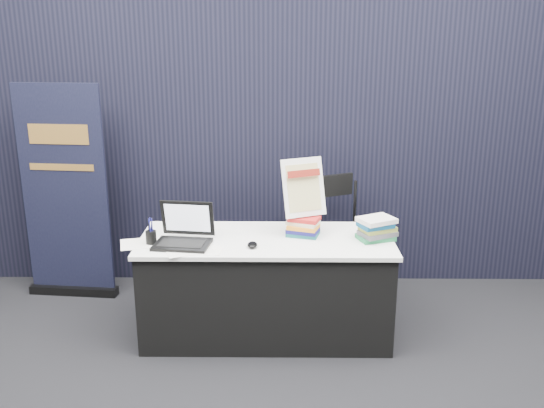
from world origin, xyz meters
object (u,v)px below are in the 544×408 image
Objects in this scene: book_stack_short at (377,229)px; stacking_chair at (329,237)px; info_sign at (304,188)px; laptop at (183,235)px; display_table at (266,286)px; pullup_banner at (66,205)px; book_stack_tall at (303,226)px.

stacking_chair is at bearing 117.62° from book_stack_short.
book_stack_short is at bearing -36.77° from info_sign.
laptop is at bearing -174.13° from stacking_chair.
info_sign reaches higher than display_table.
book_stack_short is 0.16× the size of pullup_banner.
display_table is 0.52m from book_stack_tall.
book_stack_short is at bearing -2.18° from display_table.
stacking_chair is (0.49, 0.52, 0.20)m from display_table.
laptop is 0.23× the size of pullup_banner.
book_stack_tall is (0.84, 0.18, 0.00)m from laptop.
book_stack_short is 0.67m from stacking_chair.
info_sign is (-0.51, 0.12, 0.26)m from book_stack_short.
info_sign is at bearing 19.44° from display_table.
laptop reaches higher than display_table.
laptop is 1.34m from pullup_banner.
laptop is at bearing -30.64° from pullup_banner.
book_stack_tall is at bearing -113.30° from info_sign.
laptop is (-0.58, -0.12, 0.44)m from display_table.
info_sign is 0.41× the size of stacking_chair.
display_table is 6.45× the size of book_stack_short.
info_sign is 2.03m from pullup_banner.
display_table is at bearing 176.14° from info_sign.
display_table is 1.83m from pullup_banner.
book_stack_tall is at bearing 13.37° from display_table.
stacking_chair reaches higher than book_stack_tall.
laptop is 0.39× the size of stacking_chair.
info_sign is at bearing 166.54° from book_stack_short.
info_sign is at bearing -142.85° from stacking_chair.
info_sign reaches higher than book_stack_short.
info_sign is at bearing 21.14° from laptop.
info_sign is (0.84, 0.21, 0.28)m from laptop.
display_table is 0.74m from stacking_chair.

